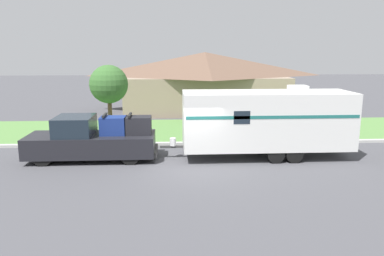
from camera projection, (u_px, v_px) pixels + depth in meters
name	position (u px, v px, depth m)	size (l,w,h in m)	color
ground_plane	(192.00, 166.00, 15.97)	(120.00, 120.00, 0.00)	#47474C
curb_strip	(188.00, 143.00, 19.62)	(80.00, 0.30, 0.14)	#ADADA8
lawn_strip	(185.00, 130.00, 23.20)	(80.00, 7.00, 0.03)	#568442
house_across_street	(205.00, 81.00, 30.41)	(13.53, 7.87, 4.71)	gray
pickup_truck	(93.00, 140.00, 16.84)	(5.79, 2.08, 2.07)	black
travel_trailer	(267.00, 120.00, 17.12)	(8.70, 2.40, 3.31)	black
mailbox	(295.00, 123.00, 20.33)	(0.48, 0.20, 1.25)	brown
tree_in_yard	(109.00, 85.00, 21.40)	(2.20, 2.20, 4.06)	brown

